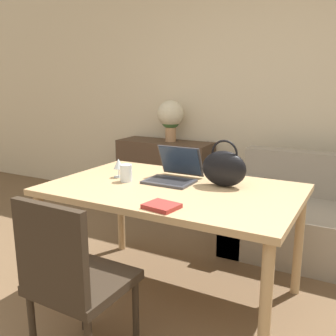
# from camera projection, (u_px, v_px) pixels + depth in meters

# --- Properties ---
(wall_back) EXTENTS (10.00, 0.06, 2.70)m
(wall_back) POSITION_uv_depth(u_px,v_px,m) (271.00, 91.00, 3.84)
(wall_back) COLOR beige
(wall_back) RESTS_ON ground_plane
(dining_table) EXTENTS (1.59, 1.00, 0.78)m
(dining_table) POSITION_uv_depth(u_px,v_px,m) (172.00, 198.00, 2.43)
(dining_table) COLOR tan
(dining_table) RESTS_ON ground_plane
(chair) EXTENTS (0.45, 0.45, 0.92)m
(chair) POSITION_uv_depth(u_px,v_px,m) (72.00, 277.00, 1.80)
(chair) COLOR #2D2319
(chair) RESTS_ON ground_plane
(couch) EXTENTS (1.61, 0.90, 0.82)m
(couch) POSITION_uv_depth(u_px,v_px,m) (328.00, 223.00, 3.14)
(couch) COLOR gray
(couch) RESTS_ON ground_plane
(sideboard) EXTENTS (1.10, 0.40, 0.78)m
(sideboard) POSITION_uv_depth(u_px,v_px,m) (165.00, 174.00, 4.36)
(sideboard) COLOR #4C3828
(sideboard) RESTS_ON ground_plane
(laptop) EXTENTS (0.32, 0.34, 0.23)m
(laptop) POSITION_uv_depth(u_px,v_px,m) (175.00, 172.00, 2.56)
(laptop) COLOR #38383D
(laptop) RESTS_ON dining_table
(drinking_glass) EXTENTS (0.08, 0.08, 0.12)m
(drinking_glass) POSITION_uv_depth(u_px,v_px,m) (126.00, 173.00, 2.53)
(drinking_glass) COLOR silver
(drinking_glass) RESTS_ON dining_table
(wine_glass) EXTENTS (0.07, 0.07, 0.14)m
(wine_glass) POSITION_uv_depth(u_px,v_px,m) (119.00, 165.00, 2.63)
(wine_glass) COLOR silver
(wine_glass) RESTS_ON dining_table
(handbag) EXTENTS (0.29, 0.13, 0.30)m
(handbag) POSITION_uv_depth(u_px,v_px,m) (224.00, 168.00, 2.39)
(handbag) COLOR black
(handbag) RESTS_ON dining_table
(flower_vase) EXTENTS (0.30, 0.30, 0.46)m
(flower_vase) POSITION_uv_depth(u_px,v_px,m) (171.00, 117.00, 4.20)
(flower_vase) COLOR tan
(flower_vase) RESTS_ON sideboard
(book) EXTENTS (0.19, 0.17, 0.02)m
(book) POSITION_uv_depth(u_px,v_px,m) (162.00, 206.00, 2.00)
(book) COLOR maroon
(book) RESTS_ON dining_table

